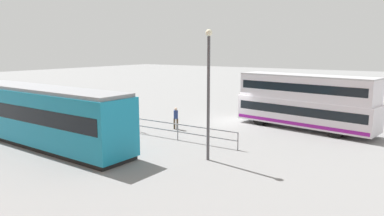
{
  "coord_description": "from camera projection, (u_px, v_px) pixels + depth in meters",
  "views": [
    {
      "loc": [
        -12.83,
        24.85,
        5.91
      ],
      "look_at": [
        0.32,
        5.45,
        1.97
      ],
      "focal_mm": 33.02,
      "sensor_mm": 36.0,
      "label": 1
    }
  ],
  "objects": [
    {
      "name": "ground_plane",
      "position": [
        233.0,
        123.0,
        28.37
      ],
      "size": [
        160.0,
        160.0,
        0.0
      ],
      "primitive_type": "plane",
      "color": "gray"
    },
    {
      "name": "double_decker_bus",
      "position": [
        305.0,
        102.0,
        25.99
      ],
      "size": [
        10.43,
        4.01,
        4.04
      ],
      "color": "silver",
      "rests_on": "ground"
    },
    {
      "name": "tram_yellow",
      "position": [
        43.0,
        115.0,
        21.72
      ],
      "size": [
        13.97,
        2.92,
        3.62
      ],
      "color": "teal",
      "rests_on": "ground"
    },
    {
      "name": "pedestrian_near_railing",
      "position": [
        176.0,
        117.0,
        26.16
      ],
      "size": [
        0.43,
        0.43,
        1.62
      ],
      "color": "#4C3F2D",
      "rests_on": "ground"
    },
    {
      "name": "pedestrian_railing",
      "position": [
        178.0,
        129.0,
        23.09
      ],
      "size": [
        8.78,
        0.22,
        1.08
      ],
      "color": "gray",
      "rests_on": "ground"
    },
    {
      "name": "info_sign",
      "position": [
        131.0,
        108.0,
        25.73
      ],
      "size": [
        1.17,
        0.3,
        2.42
      ],
      "color": "slate",
      "rests_on": "ground"
    },
    {
      "name": "street_lamp",
      "position": [
        208.0,
        85.0,
        18.36
      ],
      "size": [
        0.36,
        0.36,
        6.9
      ],
      "color": "#4C4C51",
      "rests_on": "ground"
    }
  ]
}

